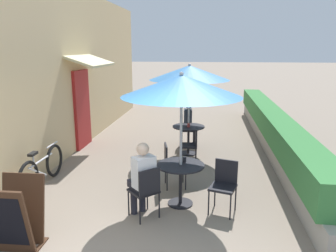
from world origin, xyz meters
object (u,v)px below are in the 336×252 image
Objects in this scene: patio_umbrella_mid at (189,73)px; coffee_cup_mid at (189,125)px; coffee_cup_near at (184,159)px; menu_board at (15,215)px; seated_patron_near_left at (142,176)px; seated_patron_mid_left at (190,122)px; bicycle_leaning at (42,169)px; cafe_chair_mid_right at (192,143)px; cafe_chair_mid_left at (186,127)px; cafe_chair_near_right at (224,182)px; patio_table_mid at (188,133)px; patio_umbrella_near at (181,86)px; cafe_chair_near_left at (146,189)px; patio_table_near at (181,175)px; cafe_chair_near_back at (171,162)px.

coffee_cup_mid is (0.01, -0.09, -1.30)m from patio_umbrella_mid.
menu_board is at bearing -141.49° from coffee_cup_near.
seated_patron_near_left is 3.62m from patio_umbrella_mid.
seated_patron_mid_left is 4.16m from bicycle_leaning.
patio_umbrella_mid is at bearing 5.82° from cafe_chair_mid_right.
cafe_chair_mid_left is 0.20m from seated_patron_mid_left.
coffee_cup_mid is at bearing 62.92° from menu_board.
cafe_chair_near_right is (1.31, 0.33, -0.17)m from seated_patron_near_left.
patio_table_mid is at bearing 0.00° from patio_umbrella_mid.
cafe_chair_near_left is (-0.50, -0.57, -1.56)m from patio_umbrella_near.
cafe_chair_near_right is 3.82m from cafe_chair_mid_left.
cafe_chair_mid_right is (0.03, 1.93, -0.26)m from coffee_cup_near.
patio_umbrella_mid reaches higher than menu_board.
bicycle_leaning is (-2.78, 0.45, -0.19)m from patio_table_near.
seated_patron_near_left is at bearing -99.11° from patio_umbrella_mid.
cafe_chair_mid_left is at bearing 99.35° from patio_umbrella_mid.
menu_board reaches higher than patio_table_near.
cafe_chair_near_left is at bearing 30.49° from menu_board.
cafe_chair_mid_right is at bearing -80.65° from patio_table_mid.
seated_patron_near_left is 3.35m from patio_table_mid.
cafe_chair_near_left is at bearing -24.18° from cafe_chair_near_back.
cafe_chair_mid_right is at bearing 154.00° from cafe_chair_near_back.
coffee_cup_near is 3.43m from seated_patron_mid_left.
bicycle_leaning is at bearing -44.64° from seated_patron_mid_left.
coffee_cup_near is at bearing -88.06° from coffee_cup_mid.
menu_board reaches higher than cafe_chair_near_left.
coffee_cup_mid is (0.02, -0.84, 0.09)m from seated_patron_mid_left.
coffee_cup_near is 1.95m from cafe_chair_mid_right.
cafe_chair_near_left is at bearing 164.17° from cafe_chair_mid_right.
patio_table_near is 0.94× the size of cafe_chair_near_right.
seated_patron_near_left is 1.44× the size of cafe_chair_mid_left.
seated_patron_mid_left is 0.84m from coffee_cup_mid.
patio_umbrella_near is 2.65× the size of cafe_chair_near_back.
cafe_chair_mid_right is (0.13, -1.49, -0.17)m from seated_patron_mid_left.
seated_patron_mid_left reaches higher than patio_table_mid.
patio_umbrella_mid is (0.45, 3.38, 1.56)m from cafe_chair_near_left.
patio_table_mid is at bearing -58.02° from cafe_chair_near_right.
cafe_chair_near_back is (0.26, 1.28, 0.00)m from cafe_chair_near_left.
seated_patron_mid_left is 1.44× the size of cafe_chair_mid_right.
cafe_chair_mid_left reaches higher than bicycle_leaning.
cafe_chair_near_right reaches higher than patio_table_near.
bicycle_leaning is (-2.72, -3.12, -0.33)m from seated_patron_mid_left.
seated_patron_mid_left is at bearing -60.75° from cafe_chair_near_right.
cafe_chair_mid_left is 5.47m from menu_board.
coffee_cup_mid is (0.20, 2.02, 0.26)m from cafe_chair_near_back.
patio_umbrella_mid is at bearing 95.01° from coffee_cup_mid.
patio_table_mid is 0.94× the size of cafe_chair_mid_right.
patio_table_near is 0.66× the size of seated_patron_near_left.
seated_patron_mid_left reaches higher than bicycle_leaning.
patio_table_mid is 9.10× the size of coffee_cup_mid.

